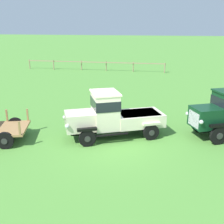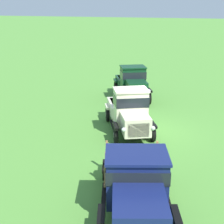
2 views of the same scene
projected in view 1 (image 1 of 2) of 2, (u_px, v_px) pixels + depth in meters
ground_plane at (110, 144)px, 13.10m from camera, size 240.00×240.00×0.00m
paddock_fence at (94, 64)px, 33.00m from camera, size 16.58×0.57×1.11m
vintage_truck_second_in_line at (111, 115)px, 13.60m from camera, size 5.02×3.42×2.29m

